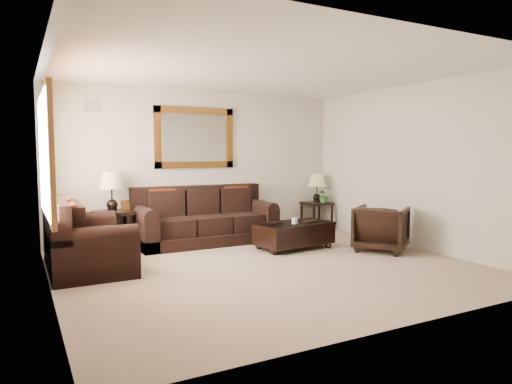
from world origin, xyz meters
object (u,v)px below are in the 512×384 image
end_table_left (112,199)px  end_table_right (317,193)px  coffee_table (294,232)px  armchair (381,226)px  sofa (204,222)px  loveseat (83,243)px

end_table_left → end_table_right: end_table_left is taller
coffee_table → armchair: armchair is taller
end_table_left → end_table_right: bearing=0.4°
sofa → coffee_table: bearing=-46.7°
end_table_left → coffee_table: size_ratio=0.95×
coffee_table → sofa: bearing=126.2°
end_table_left → end_table_right: 4.08m
armchair → end_table_right: bearing=-41.5°
coffee_table → end_table_right: bearing=36.6°
loveseat → sofa: bearing=-65.5°
sofa → loveseat: size_ratio=1.40×
sofa → coffee_table: size_ratio=1.80×
loveseat → end_table_right: end_table_right is taller
loveseat → end_table_right: 4.83m
end_table_right → coffee_table: bearing=-136.3°
sofa → end_table_right: bearing=3.9°
loveseat → end_table_right: bearing=-76.2°
end_table_left → coffee_table: end_table_left is taller
sofa → coffee_table: sofa is taller
sofa → armchair: size_ratio=3.01×
coffee_table → armchair: (1.16, -0.80, 0.13)m
loveseat → armchair: loveseat is taller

